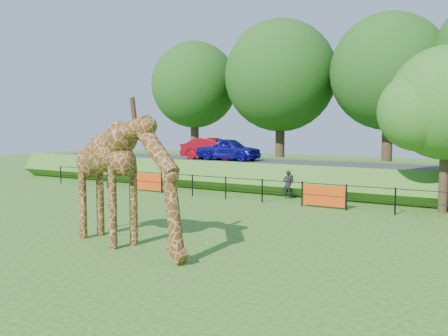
# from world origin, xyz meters

# --- Properties ---
(ground) EXTENTS (90.00, 90.00, 0.00)m
(ground) POSITION_xyz_m (0.00, 0.00, 0.00)
(ground) COLOR #205B16
(ground) RESTS_ON ground
(giraffe) EXTENTS (5.46, 2.25, 3.84)m
(giraffe) POSITION_xyz_m (0.78, -1.74, 1.92)
(giraffe) COLOR #593212
(giraffe) RESTS_ON ground
(perimeter_fence) EXTENTS (28.07, 0.10, 1.10)m
(perimeter_fence) POSITION_xyz_m (0.00, 8.00, 0.55)
(perimeter_fence) COLOR black
(perimeter_fence) RESTS_ON ground
(embankment) EXTENTS (40.00, 9.00, 1.30)m
(embankment) POSITION_xyz_m (0.00, 15.50, 0.65)
(embankment) COLOR #205B16
(embankment) RESTS_ON ground
(road) EXTENTS (40.00, 5.00, 0.12)m
(road) POSITION_xyz_m (0.00, 14.00, 1.36)
(road) COLOR #2E2E30
(road) RESTS_ON embankment
(car_blue) EXTENTS (4.15, 1.77, 1.40)m
(car_blue) POSITION_xyz_m (-5.54, 13.88, 2.12)
(car_blue) COLOR #1814A9
(car_blue) RESTS_ON road
(car_red) EXTENTS (4.26, 1.83, 1.36)m
(car_red) POSITION_xyz_m (-6.67, 13.91, 2.10)
(car_red) COLOR #A00B16
(car_red) RESTS_ON road
(visitor) EXTENTS (0.59, 0.48, 1.39)m
(visitor) POSITION_xyz_m (0.47, 9.80, 0.69)
(visitor) COLOR black
(visitor) RESTS_ON ground
(bg_tree_line) EXTENTS (37.30, 8.80, 11.82)m
(bg_tree_line) POSITION_xyz_m (1.89, 22.00, 7.19)
(bg_tree_line) COLOR #382419
(bg_tree_line) RESTS_ON ground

